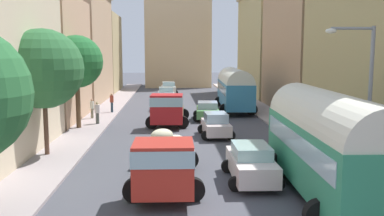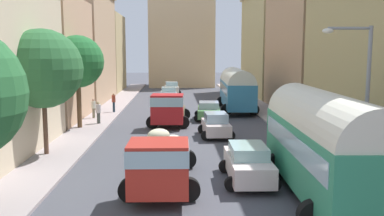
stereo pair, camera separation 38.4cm
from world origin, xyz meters
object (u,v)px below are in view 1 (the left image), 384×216
object	(u,v)px
streetlamp_near	(363,92)
car_4	(216,125)
pedestrian_3	(79,115)
pedestrian_2	(112,102)
cargo_truck_0	(165,160)
pedestrian_1	(92,108)
car_0	(165,102)
car_3	(251,163)
car_1	(166,94)
cargo_truck_1	(168,109)
car_5	(208,111)
parked_bus_0	(328,141)
parked_bus_1	(235,88)
car_2	(168,88)
pedestrian_0	(97,112)

from	to	relation	value
streetlamp_near	car_4	bearing A→B (deg)	113.91
pedestrian_3	pedestrian_2	bearing A→B (deg)	79.84
cargo_truck_0	pedestrian_1	size ratio (longest dim) A/B	4.25
car_0	pedestrian_3	xyz separation A→B (m)	(-6.11, -9.86, 0.27)
car_3	streetlamp_near	world-z (taller)	streetlamp_near
cargo_truck_0	streetlamp_near	xyz separation A→B (m)	(7.87, -0.08, 2.70)
car_1	pedestrian_3	distance (m)	18.63
cargo_truck_1	car_4	world-z (taller)	cargo_truck_1
cargo_truck_0	car_5	size ratio (longest dim) A/B	1.92
parked_bus_0	streetlamp_near	size ratio (longest dim) A/B	1.45
parked_bus_1	car_4	xyz separation A→B (m)	(-3.16, -12.23, -1.37)
parked_bus_0	parked_bus_1	size ratio (longest dim) A/B	0.96
car_2	car_4	xyz separation A→B (m)	(3.08, -27.93, -0.02)
cargo_truck_1	pedestrian_2	bearing A→B (deg)	128.14
car_4	pedestrian_1	bearing A→B (deg)	141.87
car_2	car_5	distance (m)	21.26
pedestrian_2	car_1	bearing A→B (deg)	64.74
parked_bus_1	pedestrian_2	bearing A→B (deg)	-172.16
cargo_truck_1	car_3	bearing A→B (deg)	-75.58
car_0	pedestrian_2	bearing A→B (deg)	-153.69
car_0	car_2	world-z (taller)	car_2
car_3	pedestrian_1	distance (m)	19.39
pedestrian_0	pedestrian_1	distance (m)	2.78
parked_bus_0	car_1	distance (m)	33.08
pedestrian_1	streetlamp_near	size ratio (longest dim) A/B	0.27
car_0	car_2	size ratio (longest dim) A/B	1.05
parked_bus_0	car_5	world-z (taller)	parked_bus_0
cargo_truck_1	car_2	xyz separation A→B (m)	(0.03, 23.66, -0.49)
car_0	pedestrian_0	size ratio (longest dim) A/B	2.19
pedestrian_2	streetlamp_near	bearing A→B (deg)	-58.87
pedestrian_3	cargo_truck_1	bearing A→B (deg)	9.86
car_0	pedestrian_1	distance (m)	8.24
cargo_truck_0	parked_bus_1	bearing A→B (deg)	74.33
car_5	parked_bus_0	bearing A→B (deg)	-81.62
parked_bus_0	parked_bus_1	bearing A→B (deg)	89.26
parked_bus_1	pedestrian_0	world-z (taller)	parked_bus_1
car_0	car_5	world-z (taller)	car_0
cargo_truck_0	car_4	size ratio (longest dim) A/B	2.01
cargo_truck_0	car_2	bearing A→B (deg)	89.82
cargo_truck_1	pedestrian_1	distance (m)	6.87
cargo_truck_0	pedestrian_2	xyz separation A→B (m)	(-4.93, 21.11, -0.14)
parked_bus_1	car_5	distance (m)	6.29
car_1	car_4	world-z (taller)	car_4
car_3	pedestrian_3	xyz separation A→B (m)	(-9.91, 12.67, 0.25)
pedestrian_3	parked_bus_0	bearing A→B (deg)	-50.33
pedestrian_3	parked_bus_1	bearing A→B (deg)	35.65
car_5	streetlamp_near	bearing A→B (deg)	-75.35
parked_bus_1	pedestrian_1	size ratio (longest dim) A/B	5.66
parked_bus_1	car_3	bearing A→B (deg)	-97.14
cargo_truck_1	pedestrian_1	bearing A→B (deg)	153.99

